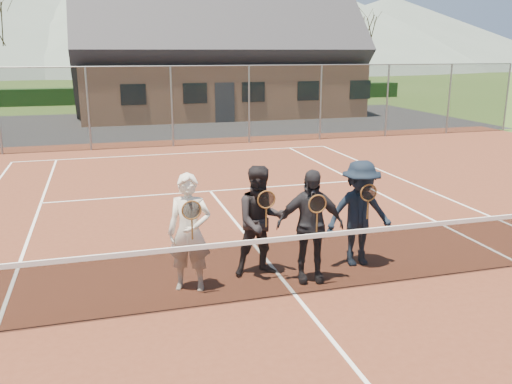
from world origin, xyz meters
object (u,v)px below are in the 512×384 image
player_b (261,221)px  player_c (310,226)px  player_d (360,214)px  clubhouse (217,42)px  player_a (189,233)px  tennis_net (296,263)px

player_b → player_c: size_ratio=1.00×
player_b → player_d: same height
clubhouse → player_a: clubhouse is taller
clubhouse → tennis_net: bearing=-99.5°
player_a → player_b: size_ratio=1.00×
player_a → player_b: (1.19, 0.25, -0.00)m
tennis_net → player_d: 1.73m
player_c → player_b: bearing=146.1°
tennis_net → player_b: bearing=105.4°
clubhouse → player_b: (-4.25, -23.08, -3.07)m
player_c → player_d: bearing=20.3°
player_a → player_d: bearing=3.7°
clubhouse → player_b: clubhouse is taller
clubhouse → player_c: 23.99m
player_b → player_a: bearing=-168.4°
player_a → player_c: 1.86m
player_c → tennis_net: bearing=-130.2°
tennis_net → player_c: (0.40, 0.48, 0.38)m
player_b → player_c: same height
tennis_net → player_c: size_ratio=6.49×
tennis_net → player_c: 0.73m
clubhouse → player_d: size_ratio=8.67×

